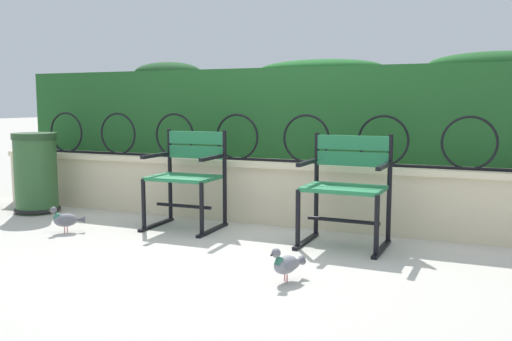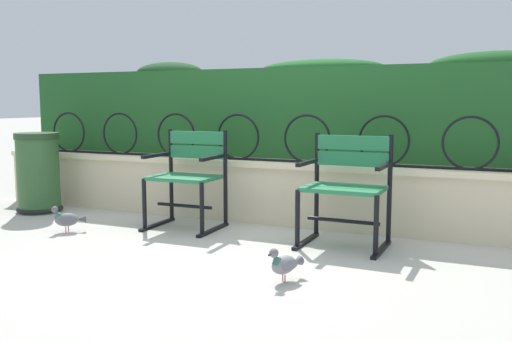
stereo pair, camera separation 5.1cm
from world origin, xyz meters
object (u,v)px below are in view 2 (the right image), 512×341
Objects in this scene: park_chair_right at (346,185)px; trash_bin at (38,174)px; pigeon_far_side at (284,264)px; pigeon_near_chairs at (67,219)px; park_chair_left at (188,175)px.

trash_bin is at bearing 179.23° from park_chair_right.
trash_bin reaches higher than pigeon_far_side.
park_chair_right is 1.07× the size of trash_bin.
pigeon_near_chairs is at bearing 167.15° from pigeon_far_side.
pigeon_near_chairs is (-0.83, -0.58, -0.35)m from park_chair_left.
park_chair_left reaches higher than park_chair_right.
park_chair_left is at bearing 140.56° from pigeon_far_side.
pigeon_far_side is 3.18m from trash_bin.
pigeon_far_side is 0.36× the size of trash_bin.
park_chair_left is 3.45× the size of pigeon_near_chairs.
pigeon_near_chairs is at bearing -166.63° from park_chair_right.
park_chair_left is 1.70m from trash_bin.
park_chair_left is 1.71m from pigeon_far_side.
pigeon_far_side is at bearing -39.44° from park_chair_left.
park_chair_right is at bearing -2.04° from park_chair_left.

